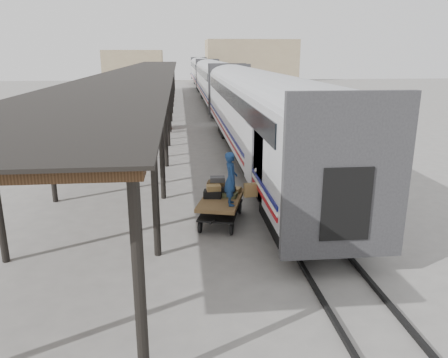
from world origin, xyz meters
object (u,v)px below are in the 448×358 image
at_px(baggage_cart, 221,204).
at_px(porter, 231,179).
at_px(pedestrian, 164,122).
at_px(luggage_tug, 161,121).

height_order(baggage_cart, porter, porter).
bearing_deg(pedestrian, baggage_cart, 81.11).
distance_m(baggage_cart, luggage_tug, 19.21).
relative_size(porter, pedestrian, 1.08).
height_order(baggage_cart, pedestrian, pedestrian).
height_order(baggage_cart, luggage_tug, luggage_tug).
bearing_deg(pedestrian, porter, 81.61).
xyz_separation_m(porter, pedestrian, (-2.68, 17.74, -0.92)).
bearing_deg(luggage_tug, baggage_cart, -71.82).
bearing_deg(porter, pedestrian, 7.65).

